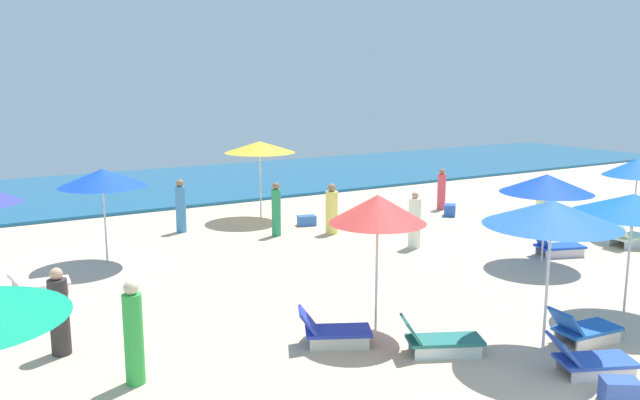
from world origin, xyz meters
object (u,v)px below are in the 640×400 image
(umbrella_0, at_px, (638,167))
(beachgoer_3, at_px, (442,190))
(umbrella_3, at_px, (102,178))
(lounge_chair_4_0, at_px, (583,329))
(umbrella_5, at_px, (633,204))
(lounge_chair_6_0, at_px, (556,246))
(beachgoer_0, at_px, (414,222))
(beachgoer_6, at_px, (59,314))
(beachgoer_1, at_px, (181,207))
(lounge_chair_4_1, at_px, (589,360))
(beachgoer_5, at_px, (276,210))
(cooler_box_1, at_px, (450,210))
(lounge_chair_1_0, at_px, (439,340))
(lounge_chair_0_0, at_px, (627,237))
(lounge_chair_2_1, at_px, (37,283))
(cooler_box_2, at_px, (307,220))
(umbrella_6, at_px, (547,184))
(lounge_chair_1_1, at_px, (333,331))
(beachgoer_4, at_px, (134,335))
(umbrella_4, at_px, (552,213))
(beachgoer_2, at_px, (542,209))
(cooler_box_0, at_px, (620,391))
(umbrella_9, at_px, (260,147))
(umbrella_1, at_px, (378,209))
(beachgoer_7, at_px, (332,211))

(umbrella_0, relative_size, beachgoer_3, 1.61)
(umbrella_3, xyz_separation_m, lounge_chair_4_0, (6.21, -9.82, -2.00))
(umbrella_5, distance_m, lounge_chair_6_0, 4.99)
(umbrella_3, bearing_deg, beachgoer_0, -19.79)
(beachgoer_0, xyz_separation_m, beachgoer_6, (-9.96, -2.59, -0.02))
(umbrella_3, distance_m, beachgoer_1, 4.00)
(beachgoer_6, bearing_deg, lounge_chair_4_1, -155.84)
(beachgoer_5, xyz_separation_m, cooler_box_1, (6.58, -0.50, -0.59))
(beachgoer_5, bearing_deg, umbrella_0, -73.03)
(lounge_chair_1_0, xyz_separation_m, beachgoer_5, (1.55, 9.26, 0.54))
(lounge_chair_0_0, xyz_separation_m, lounge_chair_2_1, (-15.20, 4.23, -0.05))
(lounge_chair_2_1, height_order, umbrella_5, umbrella_5)
(lounge_chair_4_1, distance_m, cooler_box_2, 12.01)
(umbrella_5, distance_m, beachgoer_0, 6.66)
(umbrella_0, relative_size, cooler_box_2, 4.21)
(umbrella_6, bearing_deg, beachgoer_6, 177.99)
(lounge_chair_1_0, xyz_separation_m, lounge_chair_4_0, (2.57, -0.98, 0.01))
(lounge_chair_4_1, distance_m, lounge_chair_6_0, 7.55)
(lounge_chair_4_0, distance_m, beachgoer_5, 10.31)
(lounge_chair_1_1, bearing_deg, lounge_chair_2_1, 62.06)
(lounge_chair_4_0, relative_size, beachgoer_5, 0.84)
(beachgoer_1, distance_m, beachgoer_4, 10.46)
(lounge_chair_4_1, xyz_separation_m, cooler_box_1, (6.58, 10.64, -0.05))
(umbrella_4, height_order, beachgoer_2, umbrella_4)
(lounge_chair_4_0, relative_size, beachgoer_2, 0.90)
(umbrella_4, bearing_deg, beachgoer_3, 56.78)
(lounge_chair_0_0, relative_size, beachgoer_3, 0.92)
(lounge_chair_2_1, distance_m, beachgoer_5, 7.44)
(lounge_chair_2_1, bearing_deg, beachgoer_2, -91.51)
(beachgoer_1, bearing_deg, cooler_box_0, -64.87)
(lounge_chair_4_1, bearing_deg, lounge_chair_1_1, 67.11)
(beachgoer_5, relative_size, cooler_box_2, 2.88)
(lounge_chair_1_1, relative_size, umbrella_9, 0.54)
(umbrella_1, xyz_separation_m, beachgoer_5, (1.84, 7.78, -1.58))
(lounge_chair_6_0, bearing_deg, umbrella_9, 49.60)
(lounge_chair_4_0, relative_size, beachgoer_6, 0.89)
(lounge_chair_0_0, distance_m, beachgoer_3, 6.94)
(lounge_chair_1_0, xyz_separation_m, lounge_chair_1_1, (-1.40, 1.29, 0.01))
(beachgoer_4, distance_m, beachgoer_5, 9.99)
(beachgoer_2, distance_m, cooler_box_0, 11.53)
(lounge_chair_2_1, height_order, umbrella_3, umbrella_3)
(umbrella_9, height_order, beachgoer_7, umbrella_9)
(umbrella_1, bearing_deg, cooler_box_1, 40.82)
(cooler_box_1, bearing_deg, beachgoer_6, 155.54)
(umbrella_3, relative_size, lounge_chair_4_1, 1.66)
(cooler_box_2, bearing_deg, beachgoer_7, -72.24)
(umbrella_3, bearing_deg, beachgoer_2, -14.27)
(beachgoer_6, relative_size, cooler_box_2, 2.72)
(umbrella_1, distance_m, lounge_chair_4_1, 4.38)
(cooler_box_0, bearing_deg, lounge_chair_4_0, 84.66)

